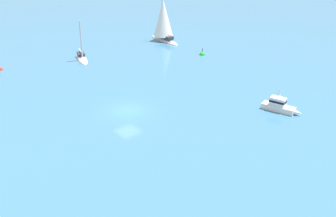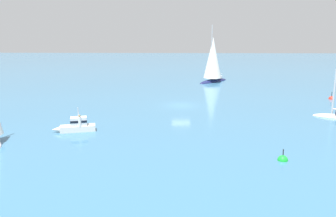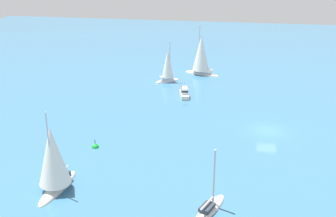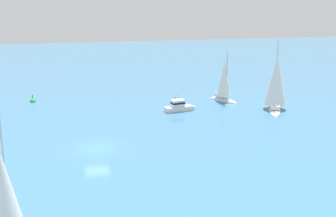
% 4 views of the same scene
% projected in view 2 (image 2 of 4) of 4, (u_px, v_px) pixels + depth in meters
% --- Properties ---
extents(ground_plane, '(160.00, 160.00, 0.00)m').
position_uv_depth(ground_plane, '(181.00, 105.00, 52.31)').
color(ground_plane, teal).
extents(sailboat_2, '(6.40, 6.43, 11.00)m').
position_uv_depth(sailboat_2, '(213.00, 61.00, 70.74)').
color(sailboat_2, '#191E4C').
rests_on(sailboat_2, ground).
extents(cabin_cruiser, '(4.59, 1.99, 2.57)m').
position_uv_depth(cabin_cruiser, '(77.00, 126.00, 40.29)').
color(cabin_cruiser, silver).
rests_on(cabin_cruiser, ground).
extents(channel_buoy, '(0.88, 0.88, 1.43)m').
position_uv_depth(channel_buoy, '(283.00, 160.00, 32.17)').
color(channel_buoy, green).
rests_on(channel_buoy, ground).
extents(mooring_buoy, '(0.83, 0.83, 1.51)m').
position_uv_depth(mooring_buoy, '(331.00, 99.00, 56.43)').
color(mooring_buoy, red).
rests_on(mooring_buoy, ground).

